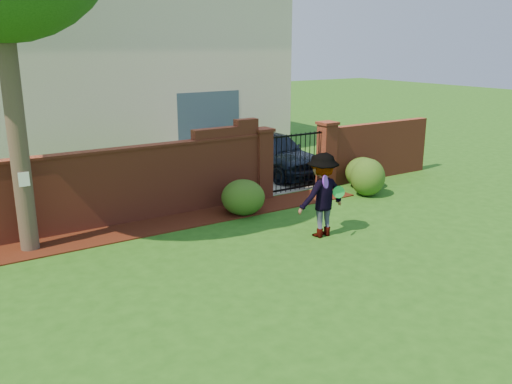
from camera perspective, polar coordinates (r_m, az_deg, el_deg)
ground at (r=10.15m, az=1.82°, el=-7.97°), size 80.00×80.00×0.01m
mulch_bed at (r=12.48m, az=-10.59°, el=-3.57°), size 11.10×1.08×0.03m
brick_wall at (r=12.49m, az=-16.46°, el=0.45°), size 8.70×0.31×2.16m
brick_wall_return at (r=16.96m, az=12.62°, el=4.30°), size 4.00×0.25×1.70m
pillar_left at (r=14.30m, az=0.66°, el=3.06°), size 0.50×0.50×1.88m
pillar_right at (r=15.60m, az=7.43°, el=3.98°), size 0.50×0.50×1.88m
iron_gate at (r=14.95m, az=4.19°, el=3.17°), size 1.78×0.03×1.60m
driveway at (r=18.40m, az=-3.37°, el=2.82°), size 3.20×8.00×0.01m
house at (r=20.65m, az=-15.38°, el=12.54°), size 12.40×6.40×6.30m
car at (r=16.89m, az=2.15°, el=4.04°), size 1.90×4.12×1.37m
paper_notice at (r=11.28m, az=-23.23°, el=1.23°), size 0.20×0.01×0.28m
shrub_left at (r=13.03m, az=-1.37°, el=-0.56°), size 1.05×1.05×0.86m
shrub_middle at (r=14.94m, az=11.67°, el=1.53°), size 0.93×0.93×1.02m
shrub_right at (r=15.77m, az=11.17°, el=2.02°), size 0.99×0.99×0.88m
man at (r=11.52m, az=7.05°, el=-0.37°), size 1.20×0.72×1.82m
frisbee_purple at (r=10.99m, az=7.32°, el=1.07°), size 0.27×0.21×0.27m
frisbee_green at (r=11.56m, az=8.69°, el=-0.00°), size 0.26×0.17×0.26m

